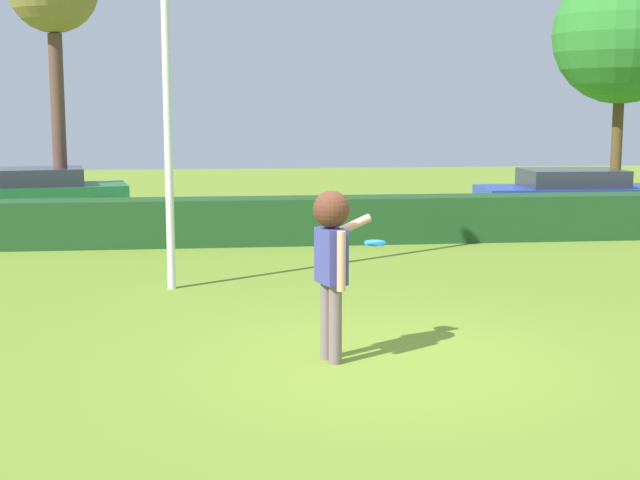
% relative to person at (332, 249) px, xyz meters
% --- Properties ---
extents(ground_plane, '(60.00, 60.00, 0.00)m').
position_rel_person_xyz_m(ground_plane, '(0.49, -0.09, -1.20)').
color(ground_plane, olive).
extents(person, '(0.69, 0.72, 1.81)m').
position_rel_person_xyz_m(person, '(0.00, 0.00, 0.00)').
color(person, slate).
rests_on(person, ground).
extents(frisbee, '(0.24, 0.24, 0.04)m').
position_rel_person_xyz_m(frisbee, '(0.56, 0.58, -0.03)').
color(frisbee, '#268CE5').
extents(lamppost, '(0.24, 0.24, 6.97)m').
position_rel_person_xyz_m(lamppost, '(-1.86, 4.09, 2.61)').
color(lamppost, silver).
rests_on(lamppost, ground).
extents(hedge_row, '(29.60, 0.90, 0.90)m').
position_rel_person_xyz_m(hedge_row, '(0.49, 8.33, -0.75)').
color(hedge_row, '#1F4820').
rests_on(hedge_row, ground).
extents(parked_car_green, '(4.44, 2.44, 1.25)m').
position_rel_person_xyz_m(parked_car_green, '(-5.37, 12.39, -0.51)').
color(parked_car_green, '#1E6633').
rests_on(parked_car_green, ground).
extents(parked_car_blue, '(4.26, 1.93, 1.25)m').
position_rel_person_xyz_m(parked_car_blue, '(6.92, 10.57, -0.51)').
color(parked_car_blue, '#263FA5').
rests_on(parked_car_blue, ground).
extents(willow_tree, '(3.86, 3.86, 6.58)m').
position_rel_person_xyz_m(willow_tree, '(10.20, 15.44, 3.44)').
color(willow_tree, '#523B1F').
rests_on(willow_tree, ground).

